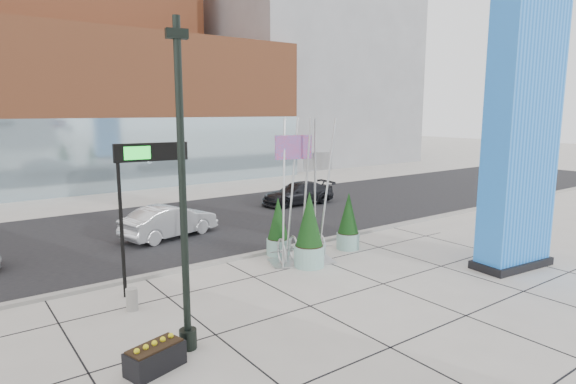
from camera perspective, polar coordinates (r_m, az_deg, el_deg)
ground at (r=14.24m, az=-3.19°, el=-13.02°), size 160.00×160.00×0.00m
street_asphalt at (r=22.88m, az=-17.04°, el=-4.64°), size 80.00×12.00×0.02m
curb_edge at (r=17.50m, az=-10.44°, el=-8.57°), size 80.00×0.30×0.12m
tower_podium at (r=38.90m, az=-24.46°, el=8.79°), size 34.00×10.00×11.00m
tower_glass_front at (r=34.35m, az=-22.44°, el=3.91°), size 34.00×0.60×5.00m
building_grey_parking at (r=54.43m, az=1.40°, el=13.31°), size 20.00×18.00×18.00m
blue_pylon at (r=18.28m, az=25.97°, el=6.44°), size 3.08×1.61×9.87m
lamp_post at (r=10.99m, az=-12.26°, el=-3.39°), size 0.50×0.41×7.43m
public_art_sculpture at (r=17.43m, az=1.69°, el=-3.97°), size 2.57×1.85×5.27m
concrete_bollard at (r=14.32m, az=-18.01°, el=-12.01°), size 0.32×0.32×0.63m
overhead_street_sign at (r=14.77m, az=-16.63°, el=3.10°), size 2.15×0.41×4.55m
round_planter_east at (r=19.35m, az=7.16°, el=-3.58°), size 0.92×0.92×2.29m
round_planter_mid at (r=17.00m, az=2.52°, el=-4.68°), size 1.08×1.08×2.70m
round_planter_west at (r=18.41m, az=-1.18°, el=-4.26°), size 0.90×0.90×2.25m
box_planter_south at (r=11.18m, az=-15.48°, el=-18.27°), size 1.34×0.93×0.67m
car_silver_mid at (r=21.61m, az=-13.85°, el=-3.42°), size 4.54×2.54×1.42m
car_dark_east at (r=28.37m, az=1.18°, el=-0.19°), size 4.58×2.13×1.30m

